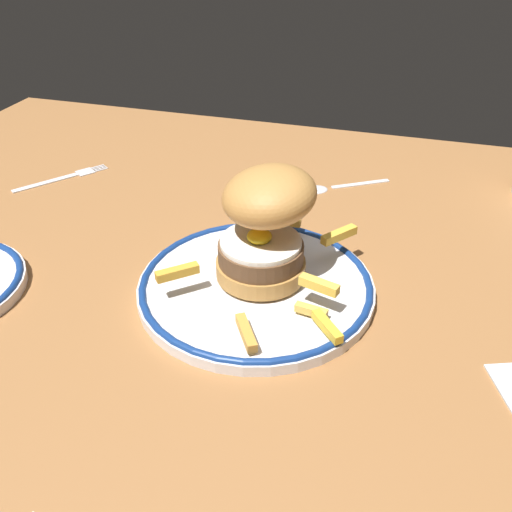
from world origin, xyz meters
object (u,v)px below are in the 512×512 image
object	(u,v)px
burger	(265,223)
spoon	(326,187)
dinner_plate	(256,285)
fork	(64,177)

from	to	relation	value
burger	spoon	world-z (taller)	burger
dinner_plate	fork	distance (cm)	40.20
dinner_plate	fork	world-z (taller)	dinner_plate
burger	spoon	distance (cm)	25.60
dinner_plate	fork	size ratio (longest dim) A/B	2.02
burger	spoon	xyz separation A→B (cm)	(2.20, 24.47, -7.21)
fork	spoon	xyz separation A→B (cm)	(38.23, 7.72, 0.18)
fork	spoon	bearing A→B (deg)	11.42
dinner_plate	burger	bearing A→B (deg)	77.43
fork	burger	bearing A→B (deg)	-24.93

